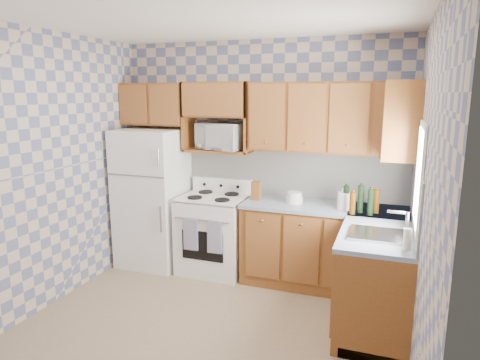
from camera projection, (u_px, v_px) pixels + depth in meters
name	position (u px, v px, depth m)	size (l,w,h in m)	color
floor	(207.00, 331.00, 3.85)	(3.40, 3.40, 0.00)	#816A4F
back_wall	(260.00, 158.00, 5.05)	(3.40, 0.02, 2.70)	slate
right_wall	(424.00, 202.00, 3.01)	(0.02, 3.20, 2.70)	slate
backsplash_back	(293.00, 173.00, 4.94)	(2.60, 0.01, 0.56)	silver
backsplash_right	(416.00, 197.00, 3.78)	(0.01, 1.60, 0.56)	silver
refrigerator	(153.00, 198.00, 5.26)	(0.75, 0.70, 1.68)	white
stove_body	(214.00, 235.00, 5.09)	(0.76, 0.65, 0.90)	white
cooktop	(213.00, 197.00, 5.00)	(0.76, 0.65, 0.03)	silver
backguard	(222.00, 185.00, 5.23)	(0.76, 0.08, 0.17)	white
dish_towel_left	(191.00, 234.00, 4.80)	(0.17, 0.03, 0.37)	navy
dish_towel_right	(215.00, 237.00, 4.70)	(0.17, 0.03, 0.37)	navy
base_cabinets_back	(323.00, 248.00, 4.68)	(1.75, 0.60, 0.88)	brown
base_cabinets_right	(376.00, 273.00, 4.03)	(0.60, 1.60, 0.88)	brown
countertop_back	(325.00, 207.00, 4.59)	(1.77, 0.63, 0.04)	slate
countertop_right	(379.00, 226.00, 3.94)	(0.63, 1.60, 0.04)	slate
upper_cabinets_back	(331.00, 117.00, 4.53)	(1.75, 0.33, 0.74)	brown
upper_cabinets_fridge	(156.00, 104.00, 5.21)	(0.82, 0.33, 0.50)	brown
upper_cabinets_right	(402.00, 120.00, 4.12)	(0.33, 0.70, 0.74)	brown
microwave_shelf	(218.00, 151.00, 5.04)	(0.80, 0.33, 0.03)	brown
microwave	(222.00, 136.00, 5.02)	(0.56, 0.38, 0.31)	white
sink	(378.00, 235.00, 3.61)	(0.48, 0.40, 0.03)	#B7B7BC
window	(419.00, 176.00, 3.41)	(0.02, 0.66, 0.86)	white
bottle_0	(361.00, 199.00, 4.29)	(0.06, 0.06, 0.28)	black
bottle_1	(371.00, 202.00, 4.20)	(0.06, 0.06, 0.26)	black
bottle_2	(376.00, 201.00, 4.28)	(0.06, 0.06, 0.24)	#502C09
bottle_3	(352.00, 203.00, 4.24)	(0.06, 0.06, 0.22)	#502C09
bottle_4	(346.00, 198.00, 4.40)	(0.06, 0.06, 0.25)	black
knife_block	(256.00, 191.00, 4.82)	(0.10, 0.10, 0.21)	brown
electric_kettle	(344.00, 201.00, 4.43)	(0.14, 0.14, 0.18)	white
food_containers	(294.00, 197.00, 4.68)	(0.18, 0.18, 0.12)	silver
soap_bottle	(407.00, 239.00, 3.27)	(0.06, 0.06, 0.17)	silver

